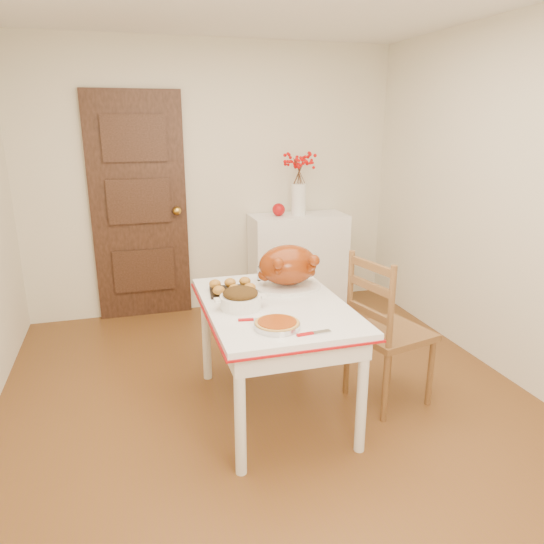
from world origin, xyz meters
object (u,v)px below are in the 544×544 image
object	(u,v)px
turkey_platter	(288,267)
chair_oak	(391,329)
sideboard	(298,261)
kitchen_table	(274,358)
pumpkin_pie	(277,324)

from	to	relation	value
turkey_platter	chair_oak	bearing A→B (deg)	-27.53
sideboard	chair_oak	world-z (taller)	chair_oak
sideboard	kitchen_table	xyz separation A→B (m)	(-0.77, -1.78, -0.09)
chair_oak	sideboard	bearing A→B (deg)	-13.62
sideboard	turkey_platter	bearing A→B (deg)	-111.68
kitchen_table	turkey_platter	bearing A→B (deg)	55.84
kitchen_table	pumpkin_pie	size ratio (longest dim) A/B	4.99
chair_oak	pumpkin_pie	world-z (taller)	chair_oak
chair_oak	turkey_platter	xyz separation A→B (m)	(-0.60, 0.32, 0.38)
turkey_platter	sideboard	bearing A→B (deg)	69.12
kitchen_table	turkey_platter	xyz separation A→B (m)	(0.16, 0.24, 0.51)
pumpkin_pie	chair_oak	bearing A→B (deg)	19.19
kitchen_table	chair_oak	distance (m)	0.78
kitchen_table	chair_oak	size ratio (longest dim) A/B	1.22
chair_oak	turkey_platter	bearing A→B (deg)	48.41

